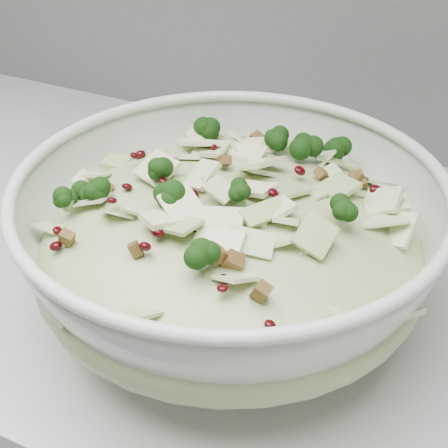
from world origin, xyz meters
name	(u,v)px	position (x,y,z in m)	size (l,w,h in m)	color
mixing_bowl	(230,246)	(0.15, 1.60, 0.98)	(0.42, 0.42, 0.15)	silver
salad	(230,224)	(0.15, 1.60, 1.00)	(0.36, 0.36, 0.15)	#B0B97E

